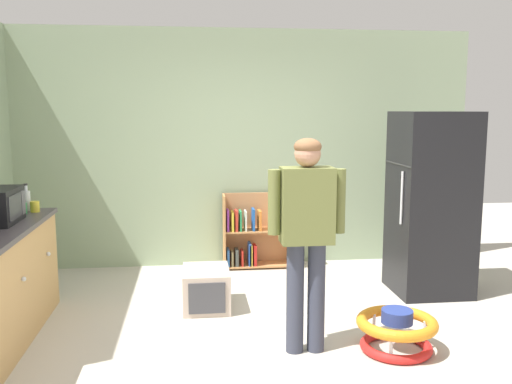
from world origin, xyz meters
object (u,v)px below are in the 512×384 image
object	(u,v)px
bookshelf	(253,235)
refrigerator	(431,203)
yellow_cup	(35,207)
green_cup	(22,209)
pet_carrier	(206,288)
clear_bottle	(26,200)
standing_person	(307,226)
baby_walker	(397,331)

from	to	relation	value
bookshelf	refrigerator	bearing A→B (deg)	-33.51
refrigerator	yellow_cup	distance (m)	3.70
yellow_cup	green_cup	size ratio (longest dim) A/B	1.00
refrigerator	bookshelf	distance (m)	2.02
pet_carrier	clear_bottle	distance (m)	1.79
pet_carrier	clear_bottle	size ratio (longest dim) A/B	2.24
standing_person	yellow_cup	xyz separation A→B (m)	(-2.21, 1.14, -0.01)
green_cup	refrigerator	bearing A→B (deg)	2.61
clear_bottle	green_cup	size ratio (longest dim) A/B	2.59
baby_walker	yellow_cup	xyz separation A→B (m)	(-2.89, 1.22, 0.79)
green_cup	standing_person	bearing A→B (deg)	-24.67
refrigerator	bookshelf	world-z (taller)	refrigerator
refrigerator	standing_person	world-z (taller)	refrigerator
refrigerator	clear_bottle	bearing A→B (deg)	-179.66
bookshelf	standing_person	world-z (taller)	standing_person
baby_walker	pet_carrier	bearing A→B (deg)	141.79
baby_walker	yellow_cup	distance (m)	3.23
baby_walker	bookshelf	bearing A→B (deg)	108.92
bookshelf	clear_bottle	size ratio (longest dim) A/B	3.46
bookshelf	clear_bottle	bearing A→B (deg)	-153.01
green_cup	baby_walker	bearing A→B (deg)	-20.87
standing_person	pet_carrier	distance (m)	1.46
clear_bottle	yellow_cup	xyz separation A→B (m)	(0.09, -0.07, -0.05)
standing_person	green_cup	world-z (taller)	standing_person
pet_carrier	green_cup	bearing A→B (deg)	178.64
refrigerator	baby_walker	distance (m)	1.70
bookshelf	baby_walker	distance (m)	2.53
refrigerator	baby_walker	size ratio (longest dim) A/B	2.95
baby_walker	clear_bottle	size ratio (longest dim) A/B	2.46
bookshelf	baby_walker	bearing A→B (deg)	-71.08
pet_carrier	clear_bottle	xyz separation A→B (m)	(-1.59, 0.19, 0.82)
clear_bottle	yellow_cup	distance (m)	0.12
standing_person	baby_walker	size ratio (longest dim) A/B	2.65
baby_walker	refrigerator	bearing A→B (deg)	58.20
refrigerator	yellow_cup	xyz separation A→B (m)	(-3.70, -0.09, 0.06)
yellow_cup	baby_walker	bearing A→B (deg)	-22.85
pet_carrier	yellow_cup	size ratio (longest dim) A/B	5.81
baby_walker	clear_bottle	distance (m)	3.35
refrigerator	bookshelf	bearing A→B (deg)	146.49
green_cup	pet_carrier	bearing A→B (deg)	-1.36
bookshelf	pet_carrier	size ratio (longest dim) A/B	1.54
yellow_cup	clear_bottle	bearing A→B (deg)	142.83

